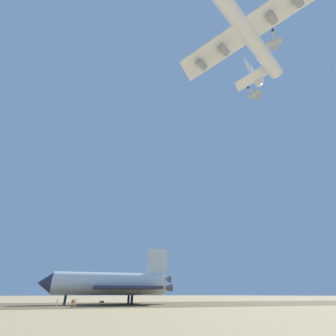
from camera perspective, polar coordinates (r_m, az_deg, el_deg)
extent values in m
plane|color=tan|center=(81.52, -16.24, -28.79)|extent=(1200.00, 1200.00, 0.00)
cube|color=brown|center=(80.45, -13.94, -29.05)|extent=(427.00, 197.21, 0.02)
cylinder|color=white|center=(80.46, -13.46, -25.23)|extent=(32.05, 16.96, 6.00)
cone|color=#2D334C|center=(81.36, -27.27, -23.18)|extent=(5.76, 6.75, 5.70)
ellipsoid|color=white|center=(80.78, -23.28, -22.72)|extent=(7.40, 6.01, 2.40)
cube|color=#2D334C|center=(80.77, -10.42, -26.36)|extent=(25.34, 28.82, 0.70)
cube|color=white|center=(83.00, -2.56, -21.37)|extent=(6.20, 2.83, 7.60)
cone|color=#595960|center=(83.37, -0.29, -25.01)|extent=(3.02, 2.91, 2.20)
cone|color=#595960|center=(84.82, -0.61, -26.68)|extent=(3.02, 2.91, 2.20)
cone|color=#595960|center=(81.74, 0.04, -26.63)|extent=(3.02, 2.91, 2.20)
cylinder|color=#2D334C|center=(80.58, -23.36, -26.93)|extent=(0.70, 0.70, 2.40)
cylinder|color=#2D334C|center=(84.58, -9.40, -28.53)|extent=(0.70, 0.70, 2.40)
cylinder|color=#2D334C|center=(77.45, -8.62, -28.66)|extent=(0.70, 0.70, 2.40)
cylinder|color=white|center=(122.38, 17.40, 29.47)|extent=(68.20, 16.30, 6.40)
cone|color=white|center=(146.59, 20.71, 18.16)|extent=(7.56, 7.63, 5.76)
cube|color=white|center=(122.77, 17.85, 28.53)|extent=(35.14, 57.49, 17.68)
cylinder|color=gray|center=(118.15, 8.00, 23.27)|extent=(5.39, 3.70, 3.00)
cylinder|color=gray|center=(119.10, 13.12, 25.78)|extent=(5.39, 3.70, 3.00)
cylinder|color=gray|center=(123.95, 23.54, 30.03)|extent=(5.39, 3.70, 3.00)
cylinder|color=gray|center=(127.74, 28.66, 31.71)|extent=(5.39, 3.70, 3.00)
cube|color=white|center=(147.31, 18.86, 21.64)|extent=(8.77, 6.63, 10.18)
cube|color=white|center=(142.11, 20.18, 19.96)|extent=(15.28, 22.25, 6.78)
cylinder|color=#999EA3|center=(166.66, 23.91, 26.04)|extent=(12.24, 7.29, 1.50)
cone|color=black|center=(162.05, 23.65, 28.09)|extent=(2.46, 2.25, 1.50)
cube|color=#999EA3|center=(167.45, 23.97, 25.60)|extent=(7.57, 9.13, 0.24)
cube|color=#999EA3|center=(171.64, 23.94, 25.01)|extent=(2.23, 1.28, 2.60)
cube|color=#999EA3|center=(170.31, 24.06, 24.65)|extent=(3.98, 5.18, 0.20)
cylinder|color=#999EA3|center=(163.84, 19.81, 16.48)|extent=(13.08, 2.73, 1.50)
cone|color=black|center=(158.79, 18.39, 17.91)|extent=(2.13, 1.68, 1.50)
cube|color=#999EA3|center=(164.74, 20.09, 16.16)|extent=(5.14, 8.38, 0.24)
cube|color=#999EA3|center=(168.95, 20.67, 15.97)|extent=(2.41, 0.43, 2.60)
cube|color=#999EA3|center=(167.79, 20.77, 15.54)|extent=(2.45, 4.97, 0.20)
cylinder|color=silver|center=(61.22, -21.28, -28.31)|extent=(0.17, 0.17, 0.85)
cylinder|color=silver|center=(61.43, -21.30, -28.30)|extent=(0.17, 0.17, 0.85)
cube|color=silver|center=(61.30, -21.16, -27.63)|extent=(0.31, 0.44, 0.62)
sphere|color=tan|center=(61.30, -21.08, -27.21)|extent=(0.23, 0.23, 0.23)
cylinder|color=silver|center=(61.04, -21.12, -27.61)|extent=(0.11, 0.11, 0.56)
cylinder|color=silver|center=(61.57, -21.18, -27.59)|extent=(0.11, 0.11, 0.56)
cylinder|color=orange|center=(64.26, -21.76, -28.14)|extent=(0.17, 0.17, 0.85)
cylinder|color=orange|center=(64.27, -21.97, -28.11)|extent=(0.17, 0.17, 0.85)
cube|color=orange|center=(64.25, -21.74, -27.48)|extent=(0.46, 0.36, 0.62)
sphere|color=tan|center=(64.24, -21.66, -27.08)|extent=(0.23, 0.23, 0.23)
cylinder|color=orange|center=(64.23, -21.46, -27.50)|extent=(0.11, 0.11, 0.56)
cylinder|color=orange|center=(64.26, -22.00, -27.41)|extent=(0.11, 0.11, 0.56)
cylinder|color=silver|center=(63.47, -25.04, -27.62)|extent=(0.17, 0.17, 0.85)
cylinder|color=silver|center=(63.69, -25.01, -27.62)|extent=(0.17, 0.17, 0.85)
cube|color=silver|center=(63.56, -24.88, -26.97)|extent=(0.37, 0.46, 0.62)
sphere|color=tan|center=(63.55, -24.79, -26.57)|extent=(0.23, 0.23, 0.23)
cylinder|color=silver|center=(63.29, -24.90, -26.94)|extent=(0.11, 0.11, 0.56)
cylinder|color=silver|center=(63.83, -24.84, -26.94)|extent=(0.11, 0.11, 0.56)
cube|color=#4C4C51|center=(96.77, -15.51, -28.41)|extent=(1.01, 1.71, 0.58)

